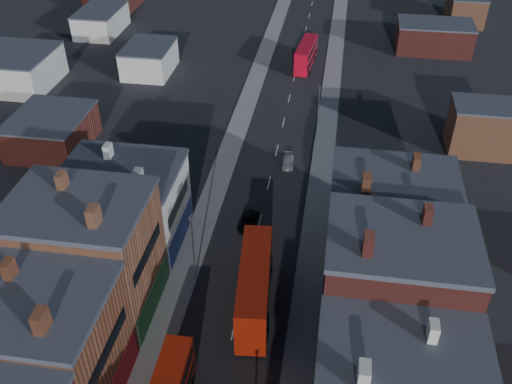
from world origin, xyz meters
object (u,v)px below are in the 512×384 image
(bus_1, at_px, (254,286))
(bus_2, at_px, (306,55))
(car_2, at_px, (248,221))
(car_3, at_px, (288,161))

(bus_1, height_order, bus_2, bus_1)
(car_2, bearing_deg, car_3, 80.49)
(bus_2, relative_size, car_2, 2.50)
(bus_2, bearing_deg, car_2, -87.65)
(bus_1, relative_size, car_3, 3.43)
(bus_1, distance_m, car_3, 25.93)
(bus_1, xyz_separation_m, car_2, (-2.70, 12.39, -2.30))
(bus_2, distance_m, car_3, 32.12)
(bus_2, height_order, car_2, bus_2)
(bus_1, relative_size, car_2, 3.02)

